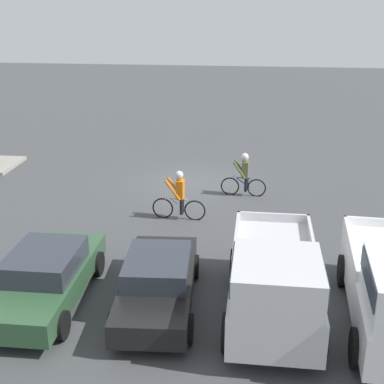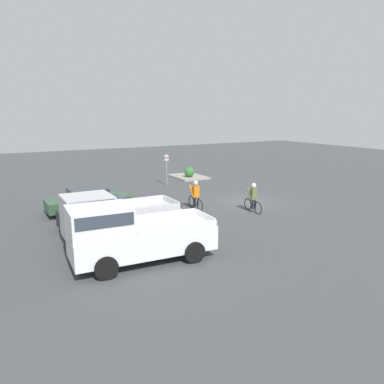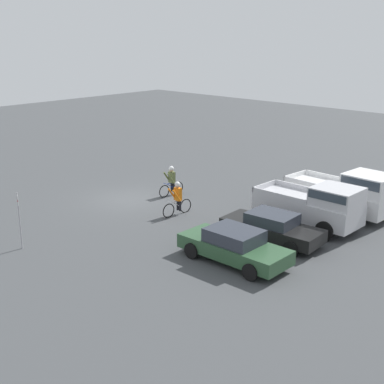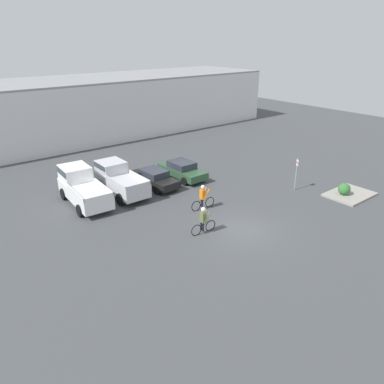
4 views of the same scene
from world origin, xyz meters
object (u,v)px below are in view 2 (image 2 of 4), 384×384
Objects in this scene: sedan_1 at (88,200)px; cyclist_0 at (196,195)px; pickup_truck_1 at (113,216)px; sedan_0 at (105,211)px; cyclist_1 at (253,197)px; pickup_truck_0 at (129,233)px; shrub at (189,172)px; fire_lane_sign at (167,166)px.

sedan_1 is 2.47× the size of cyclist_0.
pickup_truck_1 is 2.87m from sedan_0.
cyclist_0 is 3.37m from cyclist_1.
pickup_truck_0 is 1.20× the size of sedan_1.
shrub is (6.88, -10.47, -0.12)m from sedan_1.
sedan_1 is at bearing -3.19° from pickup_truck_1.
sedan_1 is 9.09m from fire_lane_sign.
fire_lane_sign is at bearing -30.73° from pickup_truck_0.
cyclist_1 reaches higher than sedan_1.
cyclist_1 is 2.01× the size of shrub.
cyclist_0 is (5.83, -6.23, -0.30)m from pickup_truck_0.
pickup_truck_1 is 2.87× the size of cyclist_1.
fire_lane_sign is at bearing -35.99° from pickup_truck_1.
pickup_truck_1 is at bearing 139.17° from shrub.
sedan_0 is 14.16m from shrub.
pickup_truck_0 is 2.95× the size of cyclist_0.
pickup_truck_1 is at bearing 176.81° from sedan_1.
sedan_0 is (5.57, -0.69, -0.51)m from pickup_truck_0.
fire_lane_sign is at bearing -42.81° from sedan_0.
pickup_truck_0 is 1.21× the size of sedan_0.
sedan_1 is 12.53m from shrub.
cyclist_0 is (0.27, -5.55, 0.22)m from sedan_0.
pickup_truck_1 is at bearing 117.07° from cyclist_0.
shrub is at bearing -59.55° from fire_lane_sign.
fire_lane_sign reaches higher than shrub.
cyclist_1 is at bearing -119.45° from sedan_1.
pickup_truck_1 is (2.77, -0.24, -0.05)m from pickup_truck_0.
fire_lane_sign is (13.48, -8.02, 0.31)m from pickup_truck_0.
pickup_truck_0 is 3.17× the size of cyclist_1.
cyclist_0 is (-2.53, -5.69, 0.19)m from sedan_1.
sedan_0 is at bearing 77.03° from cyclist_1.
pickup_truck_1 is 8.65m from cyclist_1.
pickup_truck_0 reaches higher than pickup_truck_1.
pickup_truck_0 is at bearing 172.98° from sedan_0.
pickup_truck_0 is at bearing 112.69° from cyclist_1.
cyclist_0 is at bearing -62.93° from pickup_truck_1.
pickup_truck_0 reaches higher than cyclist_0.
fire_lane_sign reaches higher than sedan_1.
cyclist_1 is (-2.14, -2.60, -0.01)m from cyclist_0.
cyclist_1 is 9.84m from fire_lane_sign.
pickup_truck_0 reaches higher than shrub.
shrub is (12.48, -10.78, -0.56)m from pickup_truck_1.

